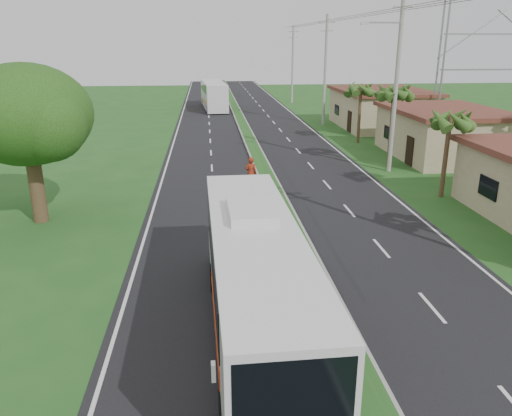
{
  "coord_description": "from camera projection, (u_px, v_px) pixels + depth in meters",
  "views": [
    {
      "loc": [
        -3.74,
        -13.99,
        8.39
      ],
      "look_at": [
        -1.82,
        5.61,
        1.8
      ],
      "focal_mm": 35.0,
      "sensor_mm": 36.0,
      "label": 1
    }
  ],
  "objects": [
    {
      "name": "lane_edge_right",
      "position": [
        355.0,
        165.0,
        35.71
      ],
      "size": [
        0.12,
        160.0,
        0.01
      ],
      "primitive_type": "cube",
      "color": "silver",
      "rests_on": "ground"
    },
    {
      "name": "palm_verge_c",
      "position": [
        394.0,
        93.0,
        33.33
      ],
      "size": [
        2.4,
        2.4,
        5.85
      ],
      "color": "#473321",
      "rests_on": "ground"
    },
    {
      "name": "shop_far",
      "position": [
        381.0,
        108.0,
        50.87
      ],
      "size": [
        8.6,
        11.6,
        3.82
      ],
      "color": "tan",
      "rests_on": "ground"
    },
    {
      "name": "median_strip",
      "position": [
        262.0,
        166.0,
        35.06
      ],
      "size": [
        1.2,
        160.0,
        0.18
      ],
      "color": "gray",
      "rests_on": "ground"
    },
    {
      "name": "palm_verge_b",
      "position": [
        450.0,
        120.0,
        27.03
      ],
      "size": [
        2.4,
        2.4,
        5.05
      ],
      "color": "#473321",
      "rests_on": "ground"
    },
    {
      "name": "road_asphalt",
      "position": [
        262.0,
        167.0,
        35.09
      ],
      "size": [
        14.0,
        160.0,
        0.02
      ],
      "primitive_type": "cube",
      "color": "black",
      "rests_on": "ground"
    },
    {
      "name": "coach_bus_far",
      "position": [
        214.0,
        94.0,
        64.73
      ],
      "size": [
        3.37,
        11.93,
        3.43
      ],
      "rotation": [
        0.0,
        0.0,
        0.07
      ],
      "color": "silver",
      "rests_on": "ground"
    },
    {
      "name": "lane_edge_left",
      "position": [
        165.0,
        169.0,
        34.47
      ],
      "size": [
        0.12,
        160.0,
        0.01
      ],
      "primitive_type": "cube",
      "color": "silver",
      "rests_on": "ground"
    },
    {
      "name": "utility_pole_d",
      "position": [
        293.0,
        64.0,
        70.02
      ],
      "size": [
        1.6,
        0.28,
        10.5
      ],
      "color": "gray",
      "rests_on": "ground"
    },
    {
      "name": "billboard_lattice",
      "position": [
        495.0,
        60.0,
        44.4
      ],
      "size": [
        10.18,
        1.18,
        12.07
      ],
      "color": "gray",
      "rests_on": "ground"
    },
    {
      "name": "shade_tree",
      "position": [
        24.0,
        118.0,
        22.95
      ],
      "size": [
        6.3,
        6.0,
        7.54
      ],
      "color": "#473321",
      "rests_on": "ground"
    },
    {
      "name": "shop_mid",
      "position": [
        443.0,
        132.0,
        37.68
      ],
      "size": [
        7.6,
        10.6,
        3.67
      ],
      "color": "tan",
      "rests_on": "ground"
    },
    {
      "name": "coach_bus_main",
      "position": [
        255.0,
        274.0,
        14.29
      ],
      "size": [
        2.66,
        11.67,
        3.76
      ],
      "rotation": [
        0.0,
        0.0,
        0.02
      ],
      "color": "silver",
      "rests_on": "ground"
    },
    {
      "name": "palm_verge_d",
      "position": [
        361.0,
        89.0,
        42.06
      ],
      "size": [
        2.4,
        2.4,
        5.25
      ],
      "color": "#473321",
      "rests_on": "ground"
    },
    {
      "name": "ground",
      "position": [
        328.0,
        313.0,
        16.21
      ],
      "size": [
        180.0,
        180.0,
        0.0
      ],
      "primitive_type": "plane",
      "color": "#22511D",
      "rests_on": "ground"
    },
    {
      "name": "motorcyclist",
      "position": [
        251.0,
        184.0,
        27.8
      ],
      "size": [
        1.96,
        0.67,
        2.37
      ],
      "rotation": [
        0.0,
        0.0,
        -0.07
      ],
      "color": "black",
      "rests_on": "ground"
    },
    {
      "name": "utility_pole_c",
      "position": [
        325.0,
        69.0,
        51.06
      ],
      "size": [
        1.6,
        0.28,
        11.0
      ],
      "color": "gray",
      "rests_on": "ground"
    },
    {
      "name": "utility_pole_b",
      "position": [
        396.0,
        76.0,
        32.0
      ],
      "size": [
        3.2,
        0.28,
        12.0
      ],
      "color": "gray",
      "rests_on": "ground"
    }
  ]
}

